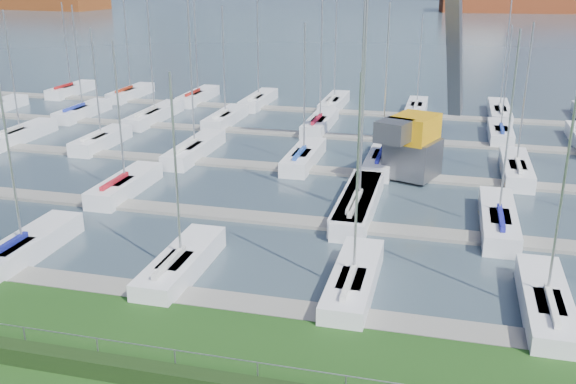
% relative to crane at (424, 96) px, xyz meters
% --- Properties ---
extents(water, '(800.00, 540.00, 0.20)m').
position_rel_crane_xyz_m(water, '(-5.80, 232.70, -5.73)').
color(water, '#3A4A55').
extents(hedge, '(80.00, 0.70, 0.70)m').
position_rel_crane_xyz_m(hedge, '(-5.80, -27.70, -4.98)').
color(hedge, black).
rests_on(hedge, grass).
extents(fence, '(80.00, 0.04, 0.04)m').
position_rel_crane_xyz_m(fence, '(-5.80, -27.30, -4.13)').
color(fence, gray).
rests_on(fence, grass).
extents(docks, '(90.00, 41.60, 0.25)m').
position_rel_crane_xyz_m(docks, '(-5.80, -1.30, -5.55)').
color(docks, slate).
rests_on(docks, water).
extents(crane, '(5.79, 13.49, 22.35)m').
position_rel_crane_xyz_m(crane, '(0.00, 0.00, 0.00)').
color(crane, '#53555A').
rests_on(crane, water).
extents(cargo_ship_mid, '(90.04, 26.93, 21.50)m').
position_rel_crane_xyz_m(cargo_ship_mid, '(36.08, 187.58, -1.68)').
color(cargo_ship_mid, maroon).
rests_on(cargo_ship_mid, water).
extents(sailboat_fleet, '(76.33, 49.39, 13.25)m').
position_rel_crane_xyz_m(sailboat_fleet, '(-7.57, 1.22, 0.12)').
color(sailboat_fleet, silver).
rests_on(sailboat_fleet, water).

